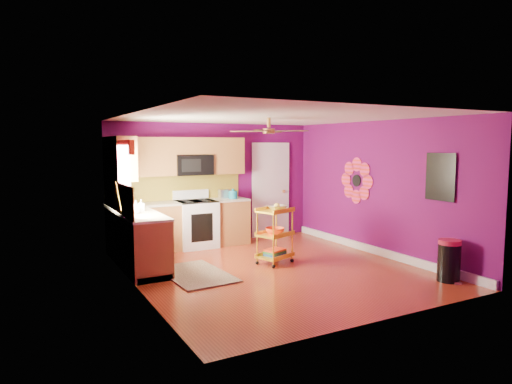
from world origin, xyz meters
TOP-DOWN VIEW (x-y plane):
  - ground at (0.00, 0.00)m, footprint 5.00×5.00m
  - room_envelope at (0.03, 0.00)m, footprint 4.54×5.04m
  - lower_cabinets at (-1.35, 1.82)m, footprint 2.81×2.31m
  - electric_range at (-0.55, 2.17)m, footprint 0.76×0.66m
  - upper_cabinetry at (-1.24, 2.17)m, footprint 2.80×2.30m
  - left_window at (-2.22, 1.05)m, footprint 0.08×1.35m
  - panel_door at (1.35, 2.47)m, footprint 0.95×0.11m
  - right_wall_art at (2.23, -0.34)m, footprint 0.04×2.74m
  - ceiling_fan at (0.00, 0.20)m, footprint 1.01×1.01m
  - shag_rug at (-1.27, 0.31)m, footprint 0.98×1.52m
  - rolling_cart at (0.20, 0.32)m, footprint 0.69×0.60m
  - trash_can at (1.98, -1.81)m, footprint 0.43×0.43m
  - teal_kettle at (0.26, 2.14)m, footprint 0.18×0.18m
  - toaster at (0.14, 2.32)m, footprint 0.22×0.15m
  - soap_bottle_a at (-1.87, 1.26)m, footprint 0.09×0.09m
  - soap_bottle_b at (-1.96, 1.25)m, footprint 0.14×0.14m
  - counter_dish at (-1.90, 1.70)m, footprint 0.25×0.25m
  - counter_cup at (-1.99, 1.03)m, footprint 0.13×0.13m

SIDE VIEW (x-z plane):
  - ground at x=0.00m, z-range 0.00..0.00m
  - shag_rug at x=-1.27m, z-range 0.00..0.02m
  - trash_can at x=1.98m, z-range 0.00..0.63m
  - lower_cabinets at x=-1.35m, z-range -0.04..0.90m
  - electric_range at x=-0.55m, z-range -0.08..1.05m
  - rolling_cart at x=0.20m, z-range 0.01..1.07m
  - counter_dish at x=-1.90m, z-range 0.94..1.00m
  - counter_cup at x=-1.99m, z-range 0.94..1.04m
  - teal_kettle at x=0.26m, z-range 0.92..1.13m
  - panel_door at x=1.35m, z-range -0.05..2.10m
  - toaster at x=0.14m, z-range 0.94..1.12m
  - soap_bottle_b at x=-1.96m, z-range 0.94..1.12m
  - soap_bottle_a at x=-1.87m, z-range 0.94..1.14m
  - right_wall_art at x=2.23m, z-range 0.92..1.96m
  - room_envelope at x=0.03m, z-range 0.37..2.89m
  - left_window at x=-2.22m, z-range 1.20..2.28m
  - upper_cabinetry at x=-1.24m, z-range 1.17..2.43m
  - ceiling_fan at x=0.00m, z-range 2.16..2.42m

